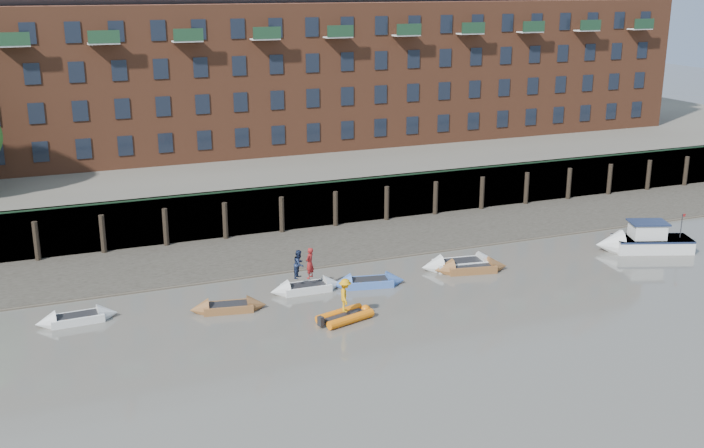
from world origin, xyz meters
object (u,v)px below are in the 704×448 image
rowboat_6 (471,268)px  person_rib_crew (345,295)px  rowboat_4 (369,282)px  motor_launch (637,241)px  person_rower_a (310,263)px  rowboat_0 (77,318)px  rib_tender (347,316)px  person_rower_b (299,264)px  rowboat_5 (460,264)px  rowboat_2 (228,307)px  rowboat_3 (306,288)px

rowboat_6 → person_rib_crew: bearing=-146.1°
rowboat_4 → rowboat_6: 6.69m
motor_launch → person_rower_a: person_rower_a is taller
rowboat_0 → motor_launch: 34.76m
rib_tender → person_rower_a: (-0.43, 4.54, 1.48)m
person_rower_b → rowboat_4: bearing=-60.0°
rib_tender → person_rower_a: 4.80m
rowboat_0 → rowboat_5: bearing=-2.5°
rowboat_0 → motor_launch: motor_launch is taller
rowboat_2 → rowboat_3: 4.95m
person_rower_a → person_rib_crew: size_ratio=1.00×
person_rower_b → person_rib_crew: person_rower_b is taller
rowboat_5 → motor_launch: size_ratio=0.80×
person_rower_b → rowboat_3: bearing=-71.2°
rowboat_5 → person_rower_b: person_rower_b is taller
person_rib_crew → rib_tender: bearing=-59.5°
rowboat_0 → rowboat_2: (7.59, -1.47, -0.00)m
person_rower_a → rib_tender: bearing=54.0°
motor_launch → rowboat_5: bearing=14.0°
rowboat_0 → rib_tender: bearing=-22.9°
person_rib_crew → rowboat_2: bearing=76.2°
rowboat_2 → person_rib_crew: 6.49m
rowboat_5 → person_rower_a: person_rower_a is taller
rowboat_2 → rib_tender: rowboat_2 is taller
person_rib_crew → person_rower_a: bearing=23.7°
rowboat_0 → person_rower_a: bearing=-3.9°
person_rower_a → person_rower_b: 0.60m
rowboat_2 → rowboat_6: 15.14m
rowboat_4 → person_rower_b: size_ratio=2.69×
rowboat_3 → motor_launch: size_ratio=0.66×
rowboat_4 → motor_launch: size_ratio=0.68×
rowboat_5 → rowboat_6: rowboat_5 is taller
rowboat_3 → rowboat_5: (10.02, 0.13, 0.04)m
motor_launch → rowboat_4: bearing=18.2°
rib_tender → person_rower_a: size_ratio=1.78×
rowboat_3 → motor_launch: (22.31, -1.23, 0.43)m
rib_tender → person_rib_crew: bearing=174.3°
rib_tender → motor_launch: bearing=-7.8°
rowboat_4 → rowboat_5: size_ratio=0.85×
rowboat_0 → rowboat_3: size_ratio=0.97×
rowboat_0 → person_rower_b: (12.05, -0.17, 1.43)m
rowboat_3 → rib_tender: 4.68m
rowboat_2 → rowboat_4: bearing=14.3°
rowboat_3 → rowboat_6: bearing=-1.8°
rowboat_3 → rowboat_6: size_ratio=0.90×
rowboat_2 → person_rower_a: 5.33m
rowboat_5 → person_rower_a: 9.94m
rowboat_6 → motor_launch: bearing=8.7°
rowboat_2 → rowboat_6: rowboat_6 is taller
rowboat_0 → rib_tender: size_ratio=1.31×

